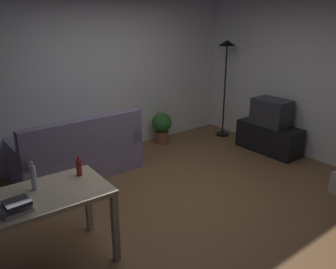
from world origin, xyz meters
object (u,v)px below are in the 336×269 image
tv (272,112)px  book_stack (17,206)px  desk (42,205)px  bottle_clear (34,177)px  tv_stand (269,138)px  potted_plant (162,126)px  bottle_red (79,167)px  torchiere_lamp (226,62)px  couch (78,155)px

tv → book_stack: 4.36m
desk → book_stack: book_stack is taller
desk → bottle_clear: bearing=94.9°
tv_stand → book_stack: book_stack is taller
potted_plant → tv: bearing=-50.6°
tv → bottle_red: bearing=96.0°
torchiere_lamp → potted_plant: bearing=162.2°
desk → bottle_clear: size_ratio=4.42×
bottle_red → potted_plant: bearing=37.4°
potted_plant → bottle_red: 3.08m
couch → torchiere_lamp: 3.17m
tv → bottle_clear: bearing=95.7°
couch → bottle_red: bottle_red is taller
couch → desk: (-1.08, -1.68, 0.34)m
desk → couch: bearing=59.0°
tv_stand → desk: desk is taller
tv_stand → potted_plant: 1.89m
desk → bottle_red: (0.44, 0.14, 0.20)m
torchiere_lamp → book_stack: torchiere_lamp is taller
potted_plant → bottle_clear: (-2.86, -1.87, 0.55)m
bottle_clear → potted_plant: bearing=33.2°
couch → bottle_red: size_ratio=8.57×
potted_plant → book_stack: 3.81m
desk → book_stack: (-0.25, -0.17, 0.16)m
couch → tv_stand: couch is taller
tv → potted_plant: bearing=39.4°
torchiere_lamp → potted_plant: torchiere_lamp is taller
bottle_red → torchiere_lamp: bearing=22.0°
couch → potted_plant: (1.77, 0.31, 0.02)m
torchiere_lamp → bottle_red: size_ratio=8.72×
torchiere_lamp → desk: torchiere_lamp is taller
torchiere_lamp → bottle_red: bearing=-158.0°
potted_plant → bottle_red: size_ratio=2.75×
tv_stand → bottle_clear: bottle_clear is taller
torchiere_lamp → desk: bearing=-158.4°
book_stack → desk: bearing=35.2°
couch → bottle_clear: (-1.09, -1.56, 0.58)m
couch → book_stack: 2.33m
bottle_clear → bottle_red: bearing=3.2°
desk → bottle_red: bottle_red is taller
couch → potted_plant: bearing=-170.0°
desk → potted_plant: (2.85, 1.99, -0.32)m
bottle_clear → book_stack: bearing=-129.4°
tv_stand → torchiere_lamp: size_ratio=0.61×
tv_stand → desk: 4.11m
couch → tv: same height
bottle_clear → bottle_red: (0.45, 0.02, -0.03)m
tv → desk: tv is taller
tv_stand → potted_plant: potted_plant is taller
potted_plant → bottle_red: (-2.41, -1.85, 0.52)m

